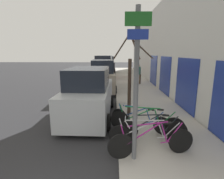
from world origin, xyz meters
name	(u,v)px	position (x,y,z in m)	size (l,w,h in m)	color
ground_plane	(103,91)	(0.00, 11.20, 0.00)	(80.00, 80.00, 0.00)	#28282B
sidewalk_curb	(134,84)	(2.60, 14.00, 0.07)	(3.20, 32.00, 0.15)	#ADA89E
building_facade	(155,48)	(4.35, 13.91, 3.22)	(0.23, 32.00, 6.50)	silver
signpost	(136,83)	(1.39, 2.56, 2.13)	(0.58, 0.14, 3.69)	#595B60
bicycle_0	(152,142)	(1.86, 2.68, 0.55)	(2.31, 0.55, 0.94)	black
bicycle_1	(148,135)	(1.85, 3.11, 0.52)	(2.28, 0.44, 0.86)	black
bicycle_2	(152,129)	(2.05, 3.51, 0.52)	(2.13, 0.44, 0.87)	black
bicycle_3	(146,122)	(1.93, 3.98, 0.55)	(2.36, 0.86, 0.94)	black
bicycle_4	(139,119)	(1.77, 4.33, 0.52)	(1.95, 1.17, 0.84)	black
parked_car_0	(89,95)	(-0.22, 5.92, 1.00)	(2.11, 4.55, 2.20)	#B2B7BC
parked_car_1	(103,77)	(-0.01, 11.53, 1.04)	(2.11, 4.70, 2.30)	gray
parked_car_2	(104,69)	(-0.25, 17.43, 1.14)	(2.18, 4.60, 2.52)	maroon
parked_car_3	(107,65)	(-0.12, 23.17, 1.07)	(2.23, 4.50, 2.33)	black
pedestrian_near	(138,72)	(2.96, 13.64, 1.14)	(0.44, 0.38, 1.71)	#4C3D2D
street_tree	(130,79)	(1.56, 5.91, 1.70)	(1.78, 1.04, 3.50)	#3D2D23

